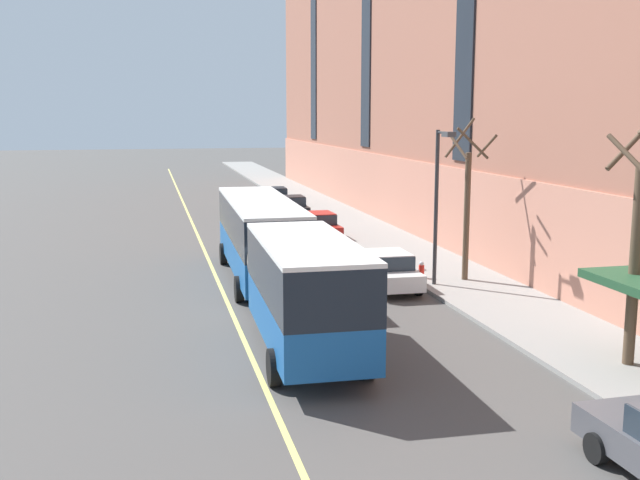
{
  "coord_description": "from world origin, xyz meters",
  "views": [
    {
      "loc": [
        -3.98,
        -25.83,
        7.05
      ],
      "look_at": [
        3.05,
        4.38,
        1.8
      ],
      "focal_mm": 42.0,
      "sensor_mm": 36.0,
      "label": 1
    }
  ],
  "objects_px": {
    "street_tree_mid_block": "(467,201)",
    "street_tree_near_corner": "(637,244)",
    "parked_car_black_2": "(275,197)",
    "parked_car_red_4": "(319,226)",
    "parked_car_black_1": "(292,207)",
    "street_lamp": "(439,190)",
    "parked_car_white_0": "(387,270)",
    "fire_hydrant": "(421,270)",
    "city_bus": "(275,252)"
  },
  "relations": [
    {
      "from": "street_tree_mid_block",
      "to": "street_tree_near_corner",
      "type": "bearing_deg",
      "value": -89.96
    },
    {
      "from": "parked_car_black_2",
      "to": "parked_car_red_4",
      "type": "relative_size",
      "value": 1.0
    },
    {
      "from": "parked_car_black_1",
      "to": "parked_car_red_4",
      "type": "distance_m",
      "value": 8.77
    },
    {
      "from": "street_tree_near_corner",
      "to": "street_lamp",
      "type": "relative_size",
      "value": 1.04
    },
    {
      "from": "parked_car_white_0",
      "to": "parked_car_red_4",
      "type": "distance_m",
      "value": 12.47
    },
    {
      "from": "street_tree_mid_block",
      "to": "street_lamp",
      "type": "bearing_deg",
      "value": -153.86
    },
    {
      "from": "parked_car_red_4",
      "to": "street_tree_near_corner",
      "type": "xyz_separation_m",
      "value": [
        3.51,
        -23.27,
        2.77
      ]
    },
    {
      "from": "parked_car_black_1",
      "to": "street_lamp",
      "type": "relative_size",
      "value": 0.68
    },
    {
      "from": "street_lamp",
      "to": "fire_hydrant",
      "type": "distance_m",
      "value": 3.84
    },
    {
      "from": "city_bus",
      "to": "street_tree_near_corner",
      "type": "bearing_deg",
      "value": -47.47
    },
    {
      "from": "parked_car_white_0",
      "to": "parked_car_black_1",
      "type": "distance_m",
      "value": 21.24
    },
    {
      "from": "parked_car_black_2",
      "to": "street_lamp",
      "type": "distance_m",
      "value": 28.09
    },
    {
      "from": "city_bus",
      "to": "fire_hydrant",
      "type": "distance_m",
      "value": 7.37
    },
    {
      "from": "parked_car_red_4",
      "to": "street_tree_mid_block",
      "type": "relative_size",
      "value": 0.67
    },
    {
      "from": "parked_car_black_1",
      "to": "fire_hydrant",
      "type": "bearing_deg",
      "value": -85.26
    },
    {
      "from": "street_tree_near_corner",
      "to": "fire_hydrant",
      "type": "height_order",
      "value": "street_tree_near_corner"
    },
    {
      "from": "parked_car_black_2",
      "to": "street_tree_mid_block",
      "type": "xyz_separation_m",
      "value": [
        3.51,
        -27.06,
        2.68
      ]
    },
    {
      "from": "parked_car_white_0",
      "to": "parked_car_red_4",
      "type": "xyz_separation_m",
      "value": [
        0.02,
        12.47,
        -0.0
      ]
    },
    {
      "from": "street_tree_mid_block",
      "to": "street_lamp",
      "type": "height_order",
      "value": "street_tree_mid_block"
    },
    {
      "from": "parked_car_red_4",
      "to": "street_tree_mid_block",
      "type": "bearing_deg",
      "value": -73.95
    },
    {
      "from": "parked_car_black_1",
      "to": "street_lamp",
      "type": "distance_m",
      "value": 22.05
    },
    {
      "from": "parked_car_black_2",
      "to": "street_lamp",
      "type": "height_order",
      "value": "street_lamp"
    },
    {
      "from": "parked_car_black_1",
      "to": "parked_car_black_2",
      "type": "height_order",
      "value": "same"
    },
    {
      "from": "street_tree_near_corner",
      "to": "fire_hydrant",
      "type": "bearing_deg",
      "value": 98.22
    },
    {
      "from": "parked_car_white_0",
      "to": "fire_hydrant",
      "type": "height_order",
      "value": "parked_car_white_0"
    },
    {
      "from": "street_tree_mid_block",
      "to": "parked_car_white_0",
      "type": "bearing_deg",
      "value": -175.36
    },
    {
      "from": "parked_car_black_2",
      "to": "street_tree_mid_block",
      "type": "distance_m",
      "value": 27.41
    },
    {
      "from": "fire_hydrant",
      "to": "city_bus",
      "type": "bearing_deg",
      "value": -159.16
    },
    {
      "from": "parked_car_black_1",
      "to": "parked_car_red_4",
      "type": "xyz_separation_m",
      "value": [
        -0.13,
        -8.77,
        0.0
      ]
    },
    {
      "from": "city_bus",
      "to": "street_lamp",
      "type": "height_order",
      "value": "street_lamp"
    },
    {
      "from": "street_tree_near_corner",
      "to": "street_lamp",
      "type": "height_order",
      "value": "street_tree_near_corner"
    },
    {
      "from": "parked_car_white_0",
      "to": "street_tree_mid_block",
      "type": "height_order",
      "value": "street_tree_mid_block"
    },
    {
      "from": "parked_car_white_0",
      "to": "parked_car_red_4",
      "type": "bearing_deg",
      "value": 89.91
    },
    {
      "from": "parked_car_red_4",
      "to": "street_lamp",
      "type": "relative_size",
      "value": 0.72
    },
    {
      "from": "parked_car_red_4",
      "to": "street_tree_mid_block",
      "type": "height_order",
      "value": "street_tree_mid_block"
    },
    {
      "from": "street_tree_mid_block",
      "to": "city_bus",
      "type": "bearing_deg",
      "value": -167.38
    },
    {
      "from": "parked_car_white_0",
      "to": "street_tree_near_corner",
      "type": "bearing_deg",
      "value": -71.88
    },
    {
      "from": "city_bus",
      "to": "parked_car_black_1",
      "type": "relative_size",
      "value": 4.71
    },
    {
      "from": "parked_car_red_4",
      "to": "parked_car_white_0",
      "type": "bearing_deg",
      "value": -90.09
    },
    {
      "from": "parked_car_white_0",
      "to": "parked_car_black_2",
      "type": "bearing_deg",
      "value": 89.97
    },
    {
      "from": "street_tree_near_corner",
      "to": "street_lamp",
      "type": "bearing_deg",
      "value": 98.82
    },
    {
      "from": "city_bus",
      "to": "street_tree_mid_block",
      "type": "height_order",
      "value": "street_tree_mid_block"
    },
    {
      "from": "parked_car_black_1",
      "to": "parked_car_black_2",
      "type": "relative_size",
      "value": 0.94
    },
    {
      "from": "parked_car_black_1",
      "to": "street_lamp",
      "type": "xyz_separation_m",
      "value": [
        1.78,
        -21.74,
        3.26
      ]
    },
    {
      "from": "street_tree_mid_block",
      "to": "fire_hydrant",
      "type": "bearing_deg",
      "value": 158.16
    },
    {
      "from": "parked_car_black_2",
      "to": "street_tree_near_corner",
      "type": "height_order",
      "value": "street_tree_near_corner"
    },
    {
      "from": "parked_car_black_1",
      "to": "parked_car_black_2",
      "type": "distance_m",
      "value": 6.1
    },
    {
      "from": "fire_hydrant",
      "to": "parked_car_black_2",
      "type": "bearing_deg",
      "value": 93.95
    },
    {
      "from": "parked_car_black_1",
      "to": "fire_hydrant",
      "type": "height_order",
      "value": "parked_car_black_1"
    },
    {
      "from": "street_lamp",
      "to": "parked_car_black_2",
      "type": "bearing_deg",
      "value": 93.95
    }
  ]
}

